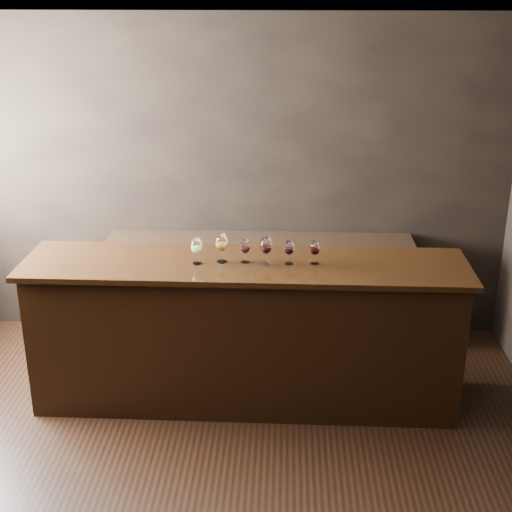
{
  "coord_description": "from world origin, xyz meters",
  "views": [
    {
      "loc": [
        0.57,
        -3.73,
        3.02
      ],
      "look_at": [
        0.37,
        1.02,
        1.18
      ],
      "focal_mm": 50.0,
      "sensor_mm": 36.0,
      "label": 1
    }
  ],
  "objects_px": {
    "glass_white": "(196,247)",
    "glass_red_d": "(315,249)",
    "glass_red_a": "(245,247)",
    "glass_red_c": "(289,249)",
    "back_bar_shelf": "(260,289)",
    "bar_counter": "(245,335)",
    "glass_amber": "(221,243)",
    "glass_red_b": "(266,247)"
  },
  "relations": [
    {
      "from": "glass_red_a",
      "to": "glass_red_c",
      "type": "bearing_deg",
      "value": -3.16
    },
    {
      "from": "bar_counter",
      "to": "glass_red_b",
      "type": "xyz_separation_m",
      "value": [
        0.15,
        -0.03,
        0.72
      ]
    },
    {
      "from": "glass_red_c",
      "to": "bar_counter",
      "type": "bearing_deg",
      "value": 177.94
    },
    {
      "from": "glass_white",
      "to": "glass_red_c",
      "type": "bearing_deg",
      "value": 2.31
    },
    {
      "from": "bar_counter",
      "to": "glass_amber",
      "type": "height_order",
      "value": "glass_amber"
    },
    {
      "from": "glass_amber",
      "to": "glass_red_b",
      "type": "bearing_deg",
      "value": -6.83
    },
    {
      "from": "glass_red_a",
      "to": "glass_red_b",
      "type": "relative_size",
      "value": 0.85
    },
    {
      "from": "glass_white",
      "to": "glass_red_d",
      "type": "distance_m",
      "value": 0.84
    },
    {
      "from": "glass_white",
      "to": "glass_red_b",
      "type": "xyz_separation_m",
      "value": [
        0.49,
        0.0,
        0.01
      ]
    },
    {
      "from": "glass_white",
      "to": "glass_amber",
      "type": "relative_size",
      "value": 0.9
    },
    {
      "from": "glass_white",
      "to": "glass_amber",
      "type": "bearing_deg",
      "value": 13.83
    },
    {
      "from": "bar_counter",
      "to": "back_bar_shelf",
      "type": "bearing_deg",
      "value": 86.59
    },
    {
      "from": "glass_amber",
      "to": "glass_red_d",
      "type": "height_order",
      "value": "glass_amber"
    },
    {
      "from": "back_bar_shelf",
      "to": "glass_red_b",
      "type": "height_order",
      "value": "glass_red_b"
    },
    {
      "from": "glass_amber",
      "to": "glass_red_a",
      "type": "distance_m",
      "value": 0.17
    },
    {
      "from": "glass_red_d",
      "to": "glass_red_b",
      "type": "bearing_deg",
      "value": -175.26
    },
    {
      "from": "glass_red_b",
      "to": "glass_red_d",
      "type": "bearing_deg",
      "value": 4.74
    },
    {
      "from": "glass_white",
      "to": "glass_red_d",
      "type": "height_order",
      "value": "glass_white"
    },
    {
      "from": "glass_red_c",
      "to": "glass_red_a",
      "type": "bearing_deg",
      "value": 176.84
    },
    {
      "from": "glass_red_a",
      "to": "glass_red_b",
      "type": "bearing_deg",
      "value": -14.71
    },
    {
      "from": "back_bar_shelf",
      "to": "glass_red_c",
      "type": "height_order",
      "value": "glass_red_c"
    },
    {
      "from": "glass_amber",
      "to": "glass_red_a",
      "type": "relative_size",
      "value": 1.22
    },
    {
      "from": "glass_white",
      "to": "glass_red_c",
      "type": "distance_m",
      "value": 0.66
    },
    {
      "from": "glass_red_c",
      "to": "back_bar_shelf",
      "type": "bearing_deg",
      "value": 103.59
    },
    {
      "from": "glass_red_d",
      "to": "glass_white",
      "type": "bearing_deg",
      "value": -177.73
    },
    {
      "from": "back_bar_shelf",
      "to": "glass_red_c",
      "type": "distance_m",
      "value": 1.31
    },
    {
      "from": "glass_white",
      "to": "bar_counter",
      "type": "bearing_deg",
      "value": 6.36
    },
    {
      "from": "glass_amber",
      "to": "bar_counter",
      "type": "bearing_deg",
      "value": -1.72
    },
    {
      "from": "back_bar_shelf",
      "to": "glass_red_a",
      "type": "relative_size",
      "value": 15.32
    },
    {
      "from": "glass_red_a",
      "to": "glass_red_d",
      "type": "xyz_separation_m",
      "value": [
        0.5,
        -0.01,
        -0.0
      ]
    },
    {
      "from": "back_bar_shelf",
      "to": "glass_white",
      "type": "bearing_deg",
      "value": -111.32
    },
    {
      "from": "glass_amber",
      "to": "glass_white",
      "type": "bearing_deg",
      "value": -166.17
    },
    {
      "from": "glass_red_b",
      "to": "glass_red_c",
      "type": "xyz_separation_m",
      "value": [
        0.16,
        0.02,
        -0.02
      ]
    },
    {
      "from": "bar_counter",
      "to": "glass_red_a",
      "type": "xyz_separation_m",
      "value": [
        0.0,
        0.01,
        0.7
      ]
    },
    {
      "from": "bar_counter",
      "to": "back_bar_shelf",
      "type": "xyz_separation_m",
      "value": [
        0.07,
        1.01,
        -0.07
      ]
    },
    {
      "from": "bar_counter",
      "to": "glass_amber",
      "type": "relative_size",
      "value": 14.9
    },
    {
      "from": "glass_amber",
      "to": "glass_red_c",
      "type": "relative_size",
      "value": 1.23
    },
    {
      "from": "bar_counter",
      "to": "glass_white",
      "type": "bearing_deg",
      "value": -173.11
    },
    {
      "from": "glass_amber",
      "to": "glass_red_b",
      "type": "xyz_separation_m",
      "value": [
        0.32,
        -0.04,
        -0.0
      ]
    },
    {
      "from": "bar_counter",
      "to": "glass_red_d",
      "type": "relative_size",
      "value": 18.47
    },
    {
      "from": "back_bar_shelf",
      "to": "glass_white",
      "type": "height_order",
      "value": "glass_white"
    },
    {
      "from": "bar_counter",
      "to": "glass_red_d",
      "type": "distance_m",
      "value": 0.86
    }
  ]
}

